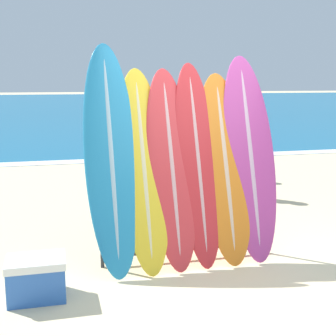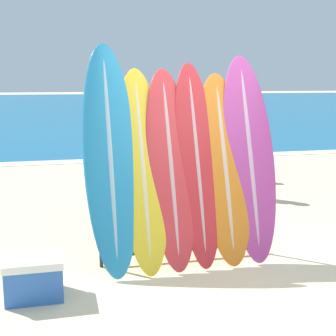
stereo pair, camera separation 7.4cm
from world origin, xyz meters
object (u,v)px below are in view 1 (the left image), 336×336
object	(u,v)px
surfboard_slot_4	(225,166)
surfboard_rack	(185,219)
person_near_water	(206,139)
surfboard_slot_2	(171,166)
surfboard_slot_3	(198,162)
person_far_left	(205,134)
surfboard_slot_5	(250,156)
surfboard_slot_1	(144,167)
person_mid_beach	(115,158)
surfboard_slot_0	(111,155)
cooler_box	(36,278)

from	to	relation	value
surfboard_slot_4	surfboard_rack	bearing A→B (deg)	-176.41
surfboard_rack	person_near_water	size ratio (longest dim) A/B	1.06
surfboard_slot_2	surfboard_slot_3	bearing A→B (deg)	0.98
person_near_water	person_far_left	bearing A→B (deg)	85.61
surfboard_slot_2	surfboard_slot_5	size ratio (longest dim) A/B	0.94
surfboard_slot_5	surfboard_slot_1	bearing A→B (deg)	-179.96
person_near_water	person_mid_beach	world-z (taller)	person_near_water
surfboard_slot_0	surfboard_slot_2	bearing A→B (deg)	-5.65
surfboard_slot_1	surfboard_slot_2	distance (m)	0.31
surfboard_slot_5	person_near_water	size ratio (longest dim) A/B	1.28
surfboard_slot_0	cooler_box	distance (m)	1.46
surfboard_slot_2	surfboard_slot_5	bearing A→B (deg)	0.94
surfboard_slot_3	person_near_water	size ratio (longest dim) A/B	1.23
surfboard_slot_1	person_near_water	size ratio (longest dim) A/B	1.19
surfboard_slot_4	cooler_box	xyz separation A→B (m)	(-2.06, -0.61, -0.85)
surfboard_slot_3	surfboard_slot_4	distance (m)	0.32
person_near_water	person_far_left	xyz separation A→B (m)	(0.45, 1.40, -0.09)
surfboard_slot_1	surfboard_slot_3	xyz separation A→B (m)	(0.61, -0.01, 0.03)
surfboard_slot_3	surfboard_slot_4	world-z (taller)	surfboard_slot_3
surfboard_rack	person_mid_beach	size ratio (longest dim) A/B	1.23
surfboard_slot_2	surfboard_rack	bearing A→B (deg)	-15.84
surfboard_rack	surfboard_slot_5	size ratio (longest dim) A/B	0.83
person_near_water	surfboard_slot_4	bearing A→B (deg)	-91.41
cooler_box	surfboard_slot_4	bearing A→B (deg)	16.48
surfboard_slot_0	surfboard_slot_5	size ratio (longest dim) A/B	1.06
person_far_left	person_near_water	bearing A→B (deg)	-113.58
person_mid_beach	person_far_left	xyz separation A→B (m)	(2.18, 2.26, 0.04)
surfboard_slot_2	surfboard_slot_3	size ratio (longest dim) A/B	0.97
surfboard_rack	surfboard_slot_1	xyz separation A→B (m)	(-0.46, 0.06, 0.59)
surfboard_slot_0	cooler_box	bearing A→B (deg)	-139.19
surfboard_slot_4	surfboard_slot_0	bearing A→B (deg)	176.48
person_mid_beach	cooler_box	distance (m)	2.99
surfboard_slot_2	surfboard_slot_3	xyz separation A→B (m)	(0.30, 0.01, 0.03)
surfboard_slot_2	cooler_box	size ratio (longest dim) A/B	4.01
person_near_water	cooler_box	xyz separation A→B (m)	(-2.84, -3.57, -0.78)
surfboard_rack	surfboard_slot_0	distance (m)	1.09
surfboard_slot_0	surfboard_slot_1	world-z (taller)	surfboard_slot_0
surfboard_slot_2	person_near_water	size ratio (longest dim) A/B	1.19
surfboard_rack	surfboard_slot_3	size ratio (longest dim) A/B	0.86
surfboard_slot_0	surfboard_slot_5	world-z (taller)	surfboard_slot_0
person_mid_beach	surfboard_slot_4	bearing A→B (deg)	-38.44
surfboard_slot_2	surfboard_slot_3	world-z (taller)	surfboard_slot_3
surfboard_slot_1	surfboard_slot_4	size ratio (longest dim) A/B	1.03
surfboard_slot_4	surfboard_slot_5	world-z (taller)	surfboard_slot_5
surfboard_slot_0	person_mid_beach	world-z (taller)	surfboard_slot_0
surfboard_slot_1	cooler_box	xyz separation A→B (m)	(-1.14, -0.64, -0.87)
surfboard_slot_5	surfboard_slot_2	bearing A→B (deg)	-179.06
surfboard_slot_1	person_mid_beach	distance (m)	2.08
surfboard_slot_2	person_mid_beach	bearing A→B (deg)	99.18
surfboard_rack	surfboard_slot_4	size ratio (longest dim) A/B	0.91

